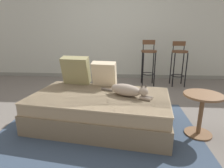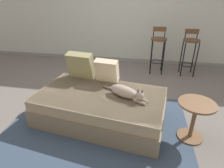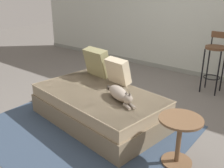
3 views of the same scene
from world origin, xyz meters
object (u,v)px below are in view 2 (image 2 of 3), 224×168
Objects in this scene: bar_stool_near_window at (158,45)px; throw_pillow_corner at (81,65)px; throw_pillow_middle at (107,71)px; cat at (126,92)px; bar_stool_by_doorway at (190,47)px; couch at (101,106)px; side_table at (195,115)px.

throw_pillow_corner is at bearing -130.24° from bar_stool_near_window.
cat is at bearing -50.73° from throw_pillow_middle.
cat is (0.79, -0.49, -0.14)m from throw_pillow_corner.
cat is 0.68× the size of bar_stool_by_doorway.
throw_pillow_corner reaches higher than throw_pillow_middle.
couch is at bearing -127.50° from bar_stool_by_doorway.
throw_pillow_middle reaches higher than cat.
couch is 1.88× the size of bar_stool_near_window.
throw_pillow_corner is 0.43× the size of bar_stool_near_window.
cat is at bearing -103.64° from bar_stool_near_window.
throw_pillow_corner is at bearing 132.14° from couch.
cat is at bearing -120.16° from bar_stool_by_doorway.
throw_pillow_middle is at bearing -117.95° from bar_stool_near_window.
throw_pillow_middle is at bearing -8.01° from throw_pillow_corner.
couch is 2.82× the size of cat.
cat is at bearing -31.69° from throw_pillow_corner.
bar_stool_near_window is 2.20m from side_table.
throw_pillow_middle is 0.37× the size of bar_stool_near_window.
cat is 2.30m from bar_stool_by_doorway.
couch is 5.05× the size of throw_pillow_middle.
bar_stool_near_window is at bearing 49.76° from throw_pillow_corner.
couch is 1.93× the size of bar_stool_by_doorway.
couch is at bearing 177.85° from cat.
bar_stool_near_window reaches higher than bar_stool_by_doorway.
couch is 0.76m from throw_pillow_corner.
bar_stool_near_window is (0.48, 1.99, 0.14)m from cat.
throw_pillow_middle is 1.37m from side_table.
couch is 1.25m from side_table.
side_table is at bearing -79.81° from bar_stool_near_window.
bar_stool_near_window is at bearing 66.89° from couch.
cat is 0.67× the size of bar_stool_near_window.
bar_stool_by_doorway is (1.15, 1.98, 0.13)m from cat.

